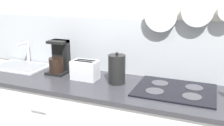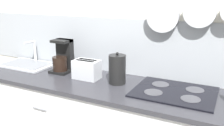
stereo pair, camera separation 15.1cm
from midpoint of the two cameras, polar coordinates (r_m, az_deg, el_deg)
wall_back at (r=2.16m, az=13.57°, el=5.40°), size 7.20×0.16×2.60m
countertop at (r=1.94m, az=10.41°, el=-6.84°), size 3.31×0.62×0.03m
sink_basin at (r=2.69m, az=-17.31°, el=-0.10°), size 0.55×0.35×0.24m
coffee_maker at (r=2.36m, az=-9.42°, el=0.97°), size 0.18×0.18×0.31m
toaster at (r=2.15m, az=-3.83°, el=-1.48°), size 0.24×0.14×0.17m
kettle at (r=2.02m, az=3.32°, el=-1.47°), size 0.14×0.14×0.26m
cooktop at (r=1.94m, az=16.25°, el=-6.38°), size 0.59×0.47×0.01m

